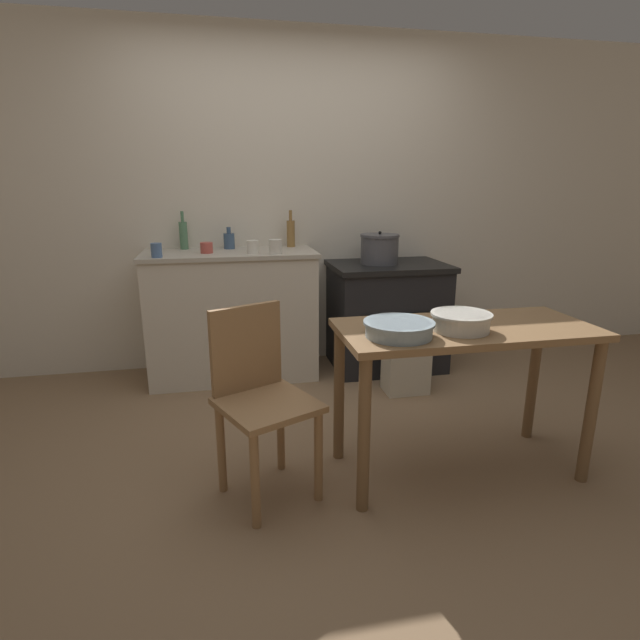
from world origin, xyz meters
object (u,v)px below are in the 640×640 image
object	(u,v)px
work_table	(464,350)
cup_center_left	(156,250)
chair	(260,395)
stock_pot	(379,249)
bottle_far_left	(291,233)
stove	(387,315)
flour_sack	(406,365)
cup_center_right	(275,247)
cup_center	(207,248)
bottle_mid_left	(229,240)
bottle_left	(183,235)
mixing_bowl_large	(399,328)
mixing_bowl_small	(461,321)
cup_mid_right	(253,247)

from	to	relation	value
work_table	cup_center_left	world-z (taller)	cup_center_left
chair	stock_pot	world-z (taller)	stock_pot
cup_center_left	bottle_far_left	bearing A→B (deg)	21.59
stove	flour_sack	xyz separation A→B (m)	(-0.03, -0.54, -0.22)
work_table	chair	bearing A→B (deg)	178.53
cup_center_left	cup_center_right	distance (m)	0.79
work_table	flour_sack	world-z (taller)	work_table
cup_center	cup_center_right	xyz separation A→B (m)	(0.47, -0.15, 0.01)
flour_sack	bottle_mid_left	world-z (taller)	bottle_mid_left
chair	cup_center_left	world-z (taller)	cup_center_left
bottle_left	cup_center	bearing A→B (deg)	-56.49
cup_center_left	cup_center	distance (m)	0.36
work_table	mixing_bowl_large	size ratio (longest dim) A/B	3.87
work_table	cup_center_right	bearing A→B (deg)	119.24
work_table	bottle_left	size ratio (longest dim) A/B	4.41
stove	mixing_bowl_large	world-z (taller)	mixing_bowl_large
stove	chair	world-z (taller)	chair
cup_center	cup_center_right	distance (m)	0.50
chair	cup_center_right	xyz separation A→B (m)	(0.24, 1.33, 0.52)
chair	bottle_far_left	size ratio (longest dim) A/B	3.19
stock_pot	bottle_left	size ratio (longest dim) A/B	1.07
mixing_bowl_small	cup_center_right	xyz separation A→B (m)	(-0.70, 1.42, 0.19)
chair	cup_center_left	bearing A→B (deg)	88.17
stock_pot	cup_center	world-z (taller)	stock_pot
bottle_left	cup_center	world-z (taller)	bottle_left
stock_pot	cup_center_right	distance (m)	0.85
bottle_far_left	work_table	bearing A→B (deg)	-71.19
chair	cup_center	bearing A→B (deg)	74.43
mixing_bowl_large	work_table	bearing A→B (deg)	14.02
bottle_left	bottle_mid_left	size ratio (longest dim) A/B	1.72
cup_center	cup_mid_right	xyz separation A→B (m)	(0.32, -0.09, 0.01)
chair	bottle_left	bearing A→B (deg)	78.49
bottle_left	cup_mid_right	distance (m)	0.60
mixing_bowl_large	cup_center_right	xyz separation A→B (m)	(-0.38, 1.45, 0.19)
work_table	cup_mid_right	size ratio (longest dim) A/B	13.32
cup_center_left	work_table	bearing A→B (deg)	-41.17
bottle_mid_left	cup_mid_right	distance (m)	0.34
chair	stock_pot	size ratio (longest dim) A/B	2.98
cup_center_right	stock_pot	bearing A→B (deg)	13.12
chair	bottle_far_left	distance (m)	1.85
flour_sack	stove	bearing A→B (deg)	86.49
cup_center	cup_center_right	world-z (taller)	cup_center_right
cup_center_right	cup_mid_right	distance (m)	0.17
flour_sack	cup_center	bearing A→B (deg)	158.88
stock_pot	mixing_bowl_small	world-z (taller)	stock_pot
flour_sack	mixing_bowl_large	bearing A→B (deg)	-113.92
chair	mixing_bowl_small	bearing A→B (deg)	-29.96
bottle_far_left	bottle_mid_left	bearing A→B (deg)	-177.39
stove	bottle_mid_left	size ratio (longest dim) A/B	5.47
mixing_bowl_large	bottle_far_left	distance (m)	1.86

